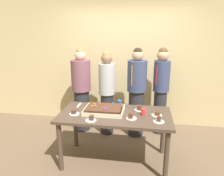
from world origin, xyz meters
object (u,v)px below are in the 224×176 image
(drink_cup_nearest, at_px, (143,112))
(plated_slice_far_left, at_px, (131,117))
(sheet_cake, at_px, (104,110))
(plated_slice_center_front, at_px, (91,119))
(person_striped_tie_right, at_px, (107,92))
(cake_server_utensil, at_px, (79,105))
(person_green_shirt_behind, at_px, (137,92))
(plated_slice_near_right, at_px, (159,120))
(plated_slice_far_right, at_px, (157,114))
(person_serving_front, at_px, (81,89))
(person_far_right_suit, at_px, (161,89))
(party_table, at_px, (115,120))
(plated_slice_near_left, at_px, (139,109))
(drink_cup_middle, at_px, (120,103))
(plated_slice_center_back, at_px, (74,113))

(drink_cup_nearest, bearing_deg, plated_slice_far_left, -137.60)
(sheet_cake, bearing_deg, plated_slice_far_left, -23.79)
(plated_slice_center_front, relative_size, person_striped_tie_right, 0.09)
(plated_slice_center_front, bearing_deg, cake_server_utensil, 122.03)
(plated_slice_far_left, xyz_separation_m, person_green_shirt_behind, (0.02, 1.08, 0.05))
(cake_server_utensil, bearing_deg, plated_slice_near_right, -19.84)
(plated_slice_far_right, distance_m, drink_cup_nearest, 0.20)
(sheet_cake, relative_size, person_serving_front, 0.35)
(person_far_right_suit, bearing_deg, party_table, 6.68)
(plated_slice_far_right, bearing_deg, person_far_right_suit, 84.15)
(plated_slice_near_left, height_order, plated_slice_far_left, plated_slice_near_left)
(sheet_cake, distance_m, plated_slice_far_right, 0.78)
(plated_slice_near_left, height_order, person_striped_tie_right, person_striped_tie_right)
(sheet_cake, relative_size, plated_slice_near_left, 3.90)
(cake_server_utensil, bearing_deg, drink_cup_middle, 6.09)
(plated_slice_near_left, relative_size, plated_slice_near_right, 1.00)
(drink_cup_nearest, bearing_deg, plated_slice_center_back, -172.75)
(plated_slice_far_left, relative_size, cake_server_utensil, 0.75)
(plated_slice_center_back, relative_size, person_striped_tie_right, 0.09)
(plated_slice_far_right, xyz_separation_m, person_far_right_suit, (0.11, 1.10, 0.08))
(drink_cup_nearest, distance_m, person_striped_tie_right, 1.15)
(plated_slice_center_front, height_order, person_far_right_suit, person_far_right_suit)
(plated_slice_far_left, relative_size, person_serving_front, 0.09)
(cake_server_utensil, bearing_deg, drink_cup_nearest, -13.51)
(plated_slice_near_left, bearing_deg, person_green_shirt_behind, 96.01)
(person_serving_front, height_order, person_green_shirt_behind, person_green_shirt_behind)
(person_far_right_suit, bearing_deg, person_serving_front, -46.00)
(drink_cup_nearest, height_order, person_serving_front, person_serving_front)
(plated_slice_near_right, relative_size, plated_slice_center_back, 1.00)
(plated_slice_center_front, relative_size, person_far_right_suit, 0.09)
(cake_server_utensil, xyz_separation_m, person_green_shirt_behind, (0.91, 0.67, 0.07))
(plated_slice_center_front, distance_m, person_serving_front, 1.40)
(sheet_cake, height_order, person_serving_front, person_serving_front)
(drink_cup_nearest, height_order, cake_server_utensil, drink_cup_nearest)
(sheet_cake, xyz_separation_m, plated_slice_center_back, (-0.42, -0.16, -0.02))
(person_green_shirt_behind, xyz_separation_m, person_striped_tie_right, (-0.56, -0.01, -0.02))
(cake_server_utensil, bearing_deg, person_serving_front, 103.55)
(plated_slice_near_right, distance_m, plated_slice_far_right, 0.21)
(sheet_cake, height_order, plated_slice_far_right, sheet_cake)
(person_serving_front, bearing_deg, plated_slice_near_right, 16.59)
(plated_slice_near_left, bearing_deg, sheet_cake, -163.22)
(sheet_cake, xyz_separation_m, plated_slice_near_right, (0.80, -0.23, -0.02))
(plated_slice_near_right, height_order, person_serving_front, person_serving_front)
(plated_slice_center_back, bearing_deg, cake_server_utensil, 96.98)
(party_table, bearing_deg, sheet_cake, 168.11)
(plated_slice_near_right, distance_m, plated_slice_center_back, 1.22)
(person_striped_tie_right, relative_size, person_far_right_suit, 0.97)
(person_green_shirt_behind, height_order, person_far_right_suit, person_green_shirt_behind)
(party_table, distance_m, drink_cup_nearest, 0.44)
(sheet_cake, height_order, plated_slice_near_left, sheet_cake)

